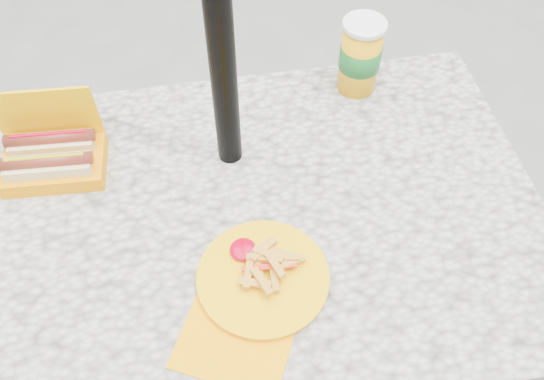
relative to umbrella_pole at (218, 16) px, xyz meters
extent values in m
plane|color=slate|center=(0.00, -0.16, -1.10)|extent=(60.00, 60.00, 0.00)
cube|color=beige|center=(0.00, -0.16, -0.38)|extent=(1.20, 0.80, 0.05)
cylinder|color=black|center=(-0.50, 0.14, -0.75)|extent=(0.07, 0.07, 0.70)
cylinder|color=black|center=(0.50, 0.14, -0.75)|extent=(0.07, 0.07, 0.70)
cylinder|color=black|center=(0.00, 0.00, 0.00)|extent=(0.05, 0.05, 2.20)
cube|color=#FFB700|center=(-0.36, 0.02, -0.33)|extent=(0.21, 0.15, 0.04)
cube|color=#FFB700|center=(-0.36, 0.08, -0.25)|extent=(0.21, 0.03, 0.13)
cube|color=beige|center=(-0.36, -0.01, -0.31)|extent=(0.17, 0.06, 0.04)
cylinder|color=maroon|center=(-0.36, -0.01, -0.29)|extent=(0.18, 0.04, 0.03)
cylinder|color=#ABA710|center=(-0.36, -0.01, -0.27)|extent=(0.15, 0.02, 0.01)
cube|color=beige|center=(-0.36, 0.05, -0.31)|extent=(0.17, 0.06, 0.04)
cylinder|color=maroon|center=(-0.36, 0.05, -0.29)|extent=(0.18, 0.04, 0.03)
cylinder|color=#AE0018|center=(-0.36, 0.05, -0.27)|extent=(0.15, 0.02, 0.01)
cube|color=#FFA200|center=(-0.04, -0.40, -0.35)|extent=(0.25, 0.25, 0.00)
cylinder|color=#FFB700|center=(0.02, -0.31, -0.34)|extent=(0.23, 0.23, 0.01)
cylinder|color=#FFB700|center=(0.02, -0.31, -0.34)|extent=(0.24, 0.24, 0.01)
cube|color=gold|center=(0.04, -0.32, -0.32)|extent=(0.02, 0.06, 0.01)
cube|color=gold|center=(-0.01, -0.31, -0.32)|extent=(0.03, 0.06, 0.01)
cube|color=gold|center=(0.00, -0.33, -0.32)|extent=(0.06, 0.03, 0.01)
cube|color=gold|center=(0.01, -0.33, -0.31)|extent=(0.03, 0.06, 0.01)
cube|color=gold|center=(0.01, -0.31, -0.33)|extent=(0.04, 0.06, 0.01)
cube|color=gold|center=(0.06, -0.29, -0.32)|extent=(0.06, 0.02, 0.01)
cube|color=gold|center=(0.06, -0.27, -0.32)|extent=(0.06, 0.04, 0.01)
cube|color=gold|center=(0.04, -0.30, -0.31)|extent=(0.03, 0.06, 0.01)
cube|color=gold|center=(0.01, -0.29, -0.33)|extent=(0.01, 0.06, 0.01)
cube|color=gold|center=(0.03, -0.28, -0.31)|extent=(0.06, 0.04, 0.01)
cube|color=gold|center=(0.07, -0.30, -0.32)|extent=(0.06, 0.03, 0.01)
cube|color=gold|center=(0.03, -0.27, -0.31)|extent=(0.05, 0.04, 0.01)
cube|color=gold|center=(0.02, -0.26, -0.32)|extent=(0.06, 0.04, 0.01)
cube|color=gold|center=(0.02, -0.28, -0.32)|extent=(0.06, 0.03, 0.01)
ellipsoid|color=#AE0018|center=(-0.01, -0.25, -0.33)|extent=(0.05, 0.05, 0.01)
cube|color=red|center=(0.03, -0.30, -0.32)|extent=(0.10, 0.02, 0.00)
cylinder|color=#FFAD0B|center=(0.32, 0.16, -0.27)|extent=(0.09, 0.09, 0.17)
cylinder|color=#166323|center=(0.32, 0.16, -0.26)|extent=(0.09, 0.09, 0.05)
cylinder|color=white|center=(0.32, 0.16, -0.18)|extent=(0.10, 0.10, 0.01)
camera|label=1|loc=(-0.05, -0.80, 0.58)|focal=38.00mm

